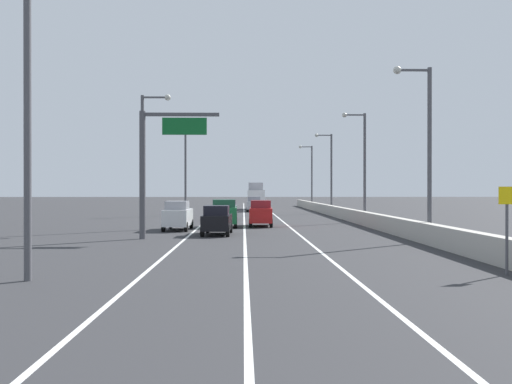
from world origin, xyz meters
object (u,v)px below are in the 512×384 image
(car_green_0, at_px, (224,213))
(car_silver_3, at_px, (254,204))
(lamp_post_right_fifth, at_px, (310,172))
(car_red_1, at_px, (261,213))
(car_black_2, at_px, (217,220))
(lamp_post_right_fourth, at_px, (329,167))
(lamp_post_left_near, at_px, (36,105))
(lamp_post_left_mid, at_px, (146,152))
(car_gray_4, at_px, (227,209))
(speed_advisory_sign, at_px, (507,223))
(lamp_post_left_far, at_px, (188,165))
(overhead_sign_gantry, at_px, (155,158))
(lamp_post_right_second, at_px, (425,141))
(box_truck, at_px, (256,197))
(lamp_post_right_third, at_px, (362,159))
(car_white_5, at_px, (178,216))

(car_green_0, relative_size, car_silver_3, 0.92)
(lamp_post_right_fifth, xyz_separation_m, car_red_1, (-8.97, -44.17, -4.57))
(car_green_0, xyz_separation_m, car_black_2, (-0.21, -7.50, -0.12))
(lamp_post_right_fourth, height_order, lamp_post_left_near, same)
(lamp_post_left_mid, relative_size, car_gray_4, 2.23)
(lamp_post_left_near, bearing_deg, speed_advisory_sign, 3.40)
(lamp_post_left_near, bearing_deg, lamp_post_right_fifth, 76.68)
(lamp_post_left_far, bearing_deg, lamp_post_right_fourth, 18.70)
(lamp_post_right_fourth, bearing_deg, car_gray_4, -131.64)
(overhead_sign_gantry, relative_size, lamp_post_right_fifth, 0.77)
(car_silver_3, bearing_deg, car_green_0, -95.21)
(overhead_sign_gantry, xyz_separation_m, lamp_post_left_mid, (-1.77, 7.55, 0.87))
(speed_advisory_sign, height_order, lamp_post_right_second, lamp_post_right_second)
(lamp_post_left_near, relative_size, box_truck, 1.23)
(car_black_2, bearing_deg, overhead_sign_gantry, -139.44)
(lamp_post_left_near, xyz_separation_m, car_red_1, (7.95, 27.29, -4.57))
(speed_advisory_sign, relative_size, lamp_post_right_second, 0.31)
(car_silver_3, relative_size, car_gray_4, 1.02)
(lamp_post_right_second, height_order, car_black_2, lamp_post_right_second)
(lamp_post_left_far, relative_size, car_silver_3, 2.18)
(lamp_post_right_second, relative_size, car_gray_4, 2.23)
(lamp_post_right_fourth, bearing_deg, car_red_1, -110.09)
(lamp_post_right_third, bearing_deg, lamp_post_right_fourth, 90.07)
(lamp_post_left_mid, relative_size, car_green_0, 2.38)
(lamp_post_right_fourth, bearing_deg, box_truck, 121.26)
(car_red_1, distance_m, car_gray_4, 11.68)
(lamp_post_left_far, relative_size, car_black_2, 2.24)
(box_truck, bearing_deg, car_red_1, -90.68)
(speed_advisory_sign, bearing_deg, lamp_post_left_mid, 125.44)
(lamp_post_right_second, bearing_deg, lamp_post_left_far, 116.04)
(lamp_post_right_third, bearing_deg, lamp_post_left_near, -117.50)
(lamp_post_left_near, distance_m, car_red_1, 28.79)
(car_black_2, bearing_deg, lamp_post_left_mid, 139.13)
(lamp_post_left_near, relative_size, lamp_post_left_far, 1.00)
(car_silver_3, height_order, box_truck, box_truck)
(lamp_post_right_second, xyz_separation_m, lamp_post_left_mid, (-16.96, 9.87, 0.00))
(car_red_1, height_order, car_gray_4, car_red_1)
(overhead_sign_gantry, bearing_deg, lamp_post_right_fifth, 74.46)
(car_green_0, bearing_deg, car_silver_3, 84.79)
(car_gray_4, xyz_separation_m, car_white_5, (-3.11, -15.53, 0.07))
(overhead_sign_gantry, bearing_deg, lamp_post_left_far, 91.84)
(car_green_0, relative_size, car_red_1, 0.92)
(lamp_post_right_fourth, distance_m, box_truck, 17.03)
(lamp_post_left_near, xyz_separation_m, lamp_post_left_mid, (-0.37, 23.24, 0.00))
(speed_advisory_sign, relative_size, car_silver_3, 0.67)
(overhead_sign_gantry, bearing_deg, car_red_1, 60.58)
(lamp_post_right_second, distance_m, lamp_post_left_mid, 19.62)
(lamp_post_right_fourth, relative_size, car_green_0, 2.38)
(lamp_post_left_far, bearing_deg, lamp_post_right_second, -63.96)
(car_green_0, xyz_separation_m, box_truck, (3.30, 40.10, 0.71))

